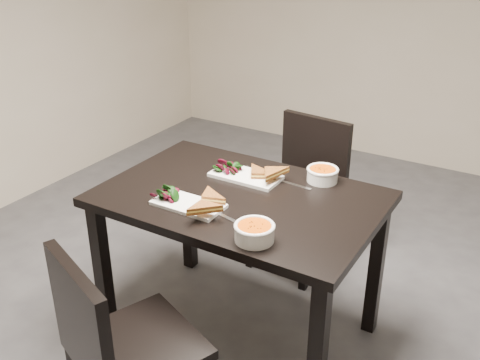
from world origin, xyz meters
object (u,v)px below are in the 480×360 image
at_px(soup_bowl_near, 254,231).
at_px(plate_far, 246,176).
at_px(soup_bowl_far, 323,174).
at_px(chair_near, 117,344).
at_px(plate_near, 188,204).
at_px(table, 240,214).
at_px(chair_far, 304,184).

height_order(soup_bowl_near, plate_far, soup_bowl_near).
bearing_deg(soup_bowl_far, chair_near, -105.23).
height_order(chair_near, soup_bowl_near, chair_near).
height_order(chair_near, plate_near, chair_near).
distance_m(table, chair_far, 0.77).
relative_size(chair_far, soup_bowl_far, 5.81).
distance_m(soup_bowl_near, soup_bowl_far, 0.61).
bearing_deg(soup_bowl_far, table, -129.16).
distance_m(chair_near, soup_bowl_near, 0.63).
distance_m(table, soup_bowl_near, 0.41).
bearing_deg(chair_far, chair_near, -84.11).
bearing_deg(plate_near, soup_bowl_near, -14.33).
height_order(table, plate_near, plate_near).
relative_size(chair_far, plate_far, 2.63).
bearing_deg(plate_near, chair_near, -81.24).
bearing_deg(chair_far, soup_bowl_far, -50.78).
height_order(chair_far, soup_bowl_far, chair_far).
relative_size(table, soup_bowl_near, 7.76).
height_order(soup_bowl_near, soup_bowl_far, soup_bowl_near).
distance_m(soup_bowl_near, plate_far, 0.55).
xyz_separation_m(table, soup_bowl_far, (0.25, 0.31, 0.14)).
relative_size(plate_near, plate_far, 0.93).
relative_size(chair_near, plate_far, 2.63).
bearing_deg(chair_far, table, -81.38).
xyz_separation_m(table, chair_near, (-0.04, -0.77, -0.17)).
bearing_deg(table, soup_bowl_near, -51.01).
bearing_deg(plate_far, chair_near, -88.55).
relative_size(table, chair_far, 1.41).
bearing_deg(soup_bowl_far, plate_near, -126.73).
height_order(table, chair_near, chair_near).
bearing_deg(soup_bowl_near, plate_near, 165.67).
relative_size(chair_far, plate_near, 2.83).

